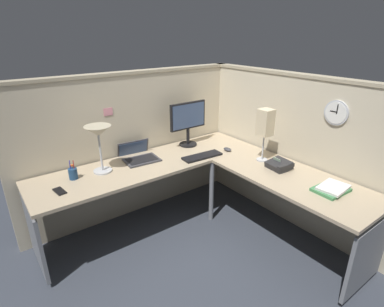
# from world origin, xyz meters

# --- Properties ---
(ground_plane) EXTENTS (6.80, 6.80, 0.00)m
(ground_plane) POSITION_xyz_m (0.00, 0.00, 0.00)
(ground_plane) COLOR #383D47
(cubicle_wall_back) EXTENTS (2.57, 0.12, 1.58)m
(cubicle_wall_back) POSITION_xyz_m (-0.36, 0.87, 0.79)
(cubicle_wall_back) COLOR beige
(cubicle_wall_back) RESTS_ON ground
(cubicle_wall_right) EXTENTS (0.12, 2.37, 1.58)m
(cubicle_wall_right) POSITION_xyz_m (0.87, -0.27, 0.79)
(cubicle_wall_right) COLOR beige
(cubicle_wall_right) RESTS_ON ground
(desk) EXTENTS (2.35, 2.15, 0.73)m
(desk) POSITION_xyz_m (-0.15, -0.05, 0.63)
(desk) COLOR tan
(desk) RESTS_ON ground
(monitor) EXTENTS (0.46, 0.20, 0.50)m
(monitor) POSITION_xyz_m (0.20, 0.64, 1.02)
(monitor) COLOR black
(monitor) RESTS_ON desk
(laptop) EXTENTS (0.37, 0.40, 0.22)m
(laptop) POSITION_xyz_m (-0.44, 0.65, 0.75)
(laptop) COLOR #38383D
(laptop) RESTS_ON desk
(keyboard) EXTENTS (0.44, 0.17, 0.02)m
(keyboard) POSITION_xyz_m (0.11, 0.26, 0.74)
(keyboard) COLOR black
(keyboard) RESTS_ON desk
(computer_mouse) EXTENTS (0.06, 0.10, 0.03)m
(computer_mouse) POSITION_xyz_m (0.44, 0.24, 0.75)
(computer_mouse) COLOR #38383D
(computer_mouse) RESTS_ON desk
(desk_lamp_dome) EXTENTS (0.24, 0.24, 0.44)m
(desk_lamp_dome) POSITION_xyz_m (-0.86, 0.55, 1.09)
(desk_lamp_dome) COLOR #B7BABF
(desk_lamp_dome) RESTS_ON desk
(pen_cup) EXTENTS (0.08, 0.08, 0.18)m
(pen_cup) POSITION_xyz_m (-1.12, 0.56, 0.78)
(pen_cup) COLOR navy
(pen_cup) RESTS_ON desk
(cell_phone) EXTENTS (0.09, 0.15, 0.01)m
(cell_phone) POSITION_xyz_m (-1.29, 0.39, 0.73)
(cell_phone) COLOR black
(cell_phone) RESTS_ON desk
(office_phone) EXTENTS (0.21, 0.23, 0.11)m
(office_phone) POSITION_xyz_m (0.51, -0.40, 0.77)
(office_phone) COLOR #232326
(office_phone) RESTS_ON desk
(book_stack) EXTENTS (0.30, 0.23, 0.04)m
(book_stack) POSITION_xyz_m (0.51, -0.94, 0.75)
(book_stack) COLOR #3F7F4C
(book_stack) RESTS_ON desk
(desk_lamp_paper) EXTENTS (0.13, 0.13, 0.53)m
(desk_lamp_paper) POSITION_xyz_m (0.54, -0.17, 1.11)
(desk_lamp_paper) COLOR #B7BABF
(desk_lamp_paper) RESTS_ON desk
(wall_clock) EXTENTS (0.04, 0.22, 0.22)m
(wall_clock) POSITION_xyz_m (0.82, -0.71, 1.30)
(wall_clock) COLOR #B7BABF
(pinned_note_leftmost) EXTENTS (0.09, 0.00, 0.08)m
(pinned_note_leftmost) POSITION_xyz_m (-0.64, 0.82, 1.21)
(pinned_note_leftmost) COLOR pink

